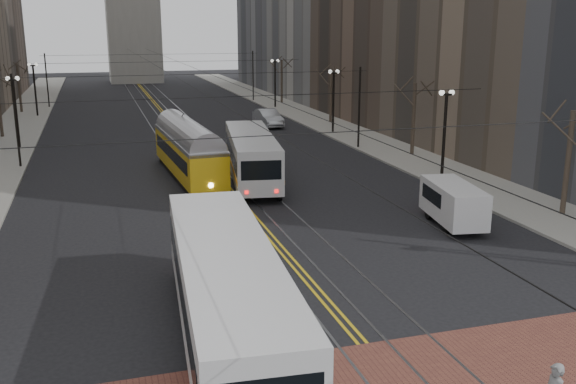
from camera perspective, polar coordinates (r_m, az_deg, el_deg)
ground at (r=21.78m, az=5.62°, el=-12.14°), size 260.00×260.00×0.00m
sidewalk_left at (r=64.10m, az=-23.32°, el=4.67°), size 5.00×140.00×0.15m
sidewalk_right at (r=67.57m, az=2.93°, el=6.28°), size 5.00×140.00×0.15m
streetcar_rails at (r=64.14m, az=-9.86°, el=5.58°), size 4.80×130.00×0.02m
centre_lines at (r=64.14m, az=-9.86°, el=5.58°), size 0.42×130.00×0.01m
lamp_posts at (r=47.81m, az=-7.53°, el=6.05°), size 27.60×57.20×5.60m
street_trees at (r=54.17m, az=-8.67°, el=7.00°), size 31.68×53.28×5.60m
trolley_wires at (r=53.65m, az=-8.65°, el=7.97°), size 25.96×120.00×6.60m
transit_bus at (r=19.98m, az=-5.43°, el=-9.42°), size 3.73×13.47×3.33m
streetcar at (r=42.93m, az=-8.84°, el=3.26°), size 3.03×12.71×2.97m
rear_bus at (r=41.12m, az=-3.26°, el=3.02°), size 4.33×12.22×3.12m
cargo_van at (r=33.10m, az=14.45°, el=-1.15°), size 2.59×5.04×2.13m
sedan_grey at (r=55.48m, az=-3.10°, el=5.23°), size 2.19×4.79×1.59m
sedan_silver at (r=64.48m, az=-1.79°, el=6.60°), size 2.08×5.29×1.71m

